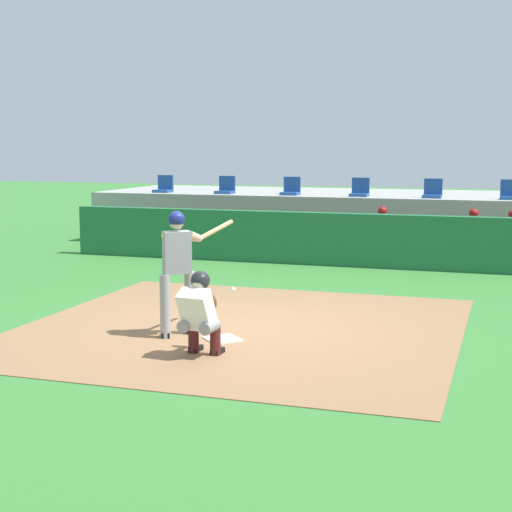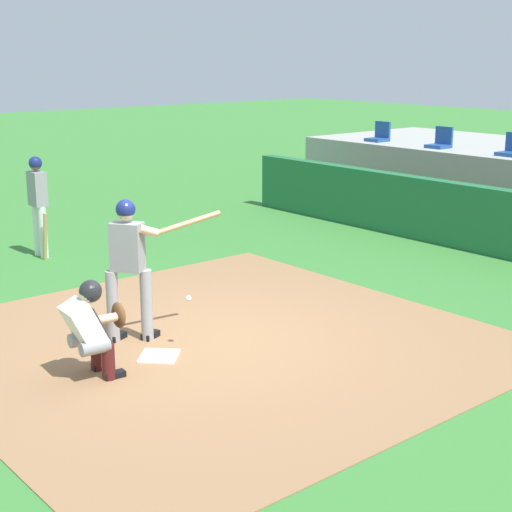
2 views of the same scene
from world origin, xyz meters
name	(u,v)px [view 1 (image 1 of 2)]	position (x,y,z in m)	size (l,w,h in m)	color
ground_plane	(242,328)	(0.00, 0.00, 0.00)	(80.00, 80.00, 0.00)	#387A33
dirt_infield	(241,328)	(0.00, 0.00, 0.01)	(6.40, 6.40, 0.01)	#936B47
home_plate	(223,339)	(0.00, -0.80, 0.02)	(0.44, 0.44, 0.02)	white
batter_at_plate	(179,265)	(-0.69, -0.73, 1.04)	(0.70, 1.37, 1.80)	#99999E
catcher_crouched	(200,310)	(0.01, -1.65, 0.61)	(0.51, 1.67, 1.13)	gray
dugout_wall	(335,239)	(0.00, 6.50, 0.60)	(13.00, 0.30, 1.20)	#1E6638
dugout_bench	(344,250)	(0.00, 7.50, 0.23)	(11.80, 0.44, 0.45)	olive
dugout_player_0	(381,234)	(0.90, 7.34, 0.67)	(0.49, 0.70, 1.30)	#939399
dugout_player_1	(473,237)	(2.97, 7.34, 0.67)	(0.49, 0.70, 1.30)	#939399
dugout_player_2	(512,238)	(3.81, 7.34, 0.67)	(0.49, 0.70, 1.30)	#939399
stands_platform	(369,218)	(0.00, 10.90, 0.70)	(15.00, 4.40, 1.40)	#9E9E99
stadium_seat_0	(164,187)	(-5.57, 9.38, 1.53)	(0.46, 0.46, 0.48)	#1E478C
stadium_seat_1	(226,189)	(-3.71, 9.38, 1.53)	(0.46, 0.46, 0.48)	#1E478C
stadium_seat_2	(291,190)	(-1.86, 9.38, 1.53)	(0.46, 0.46, 0.48)	#1E478C
stadium_seat_3	(360,191)	(0.00, 9.38, 1.53)	(0.46, 0.46, 0.48)	#1E478C
stadium_seat_4	(433,192)	(1.86, 9.38, 1.53)	(0.46, 0.46, 0.48)	#1E478C
stadium_seat_5	(510,194)	(3.71, 9.38, 1.53)	(0.46, 0.46, 0.48)	#1E478C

